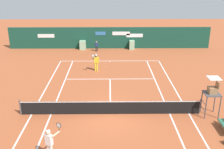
{
  "coord_description": "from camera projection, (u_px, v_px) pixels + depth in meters",
  "views": [
    {
      "loc": [
        -0.08,
        -16.0,
        8.88
      ],
      "look_at": [
        0.16,
        5.42,
        0.8
      ],
      "focal_mm": 43.14,
      "sensor_mm": 36.0,
      "label": 1
    }
  ],
  "objects": [
    {
      "name": "ground_plane",
      "position": [
        110.0,
        110.0,
        18.65
      ],
      "size": [
        80.0,
        80.0,
        0.01
      ],
      "color": "#A8512D"
    },
    {
      "name": "tennis_ball_by_sideline",
      "position": [
        106.0,
        67.0,
        27.12
      ],
      "size": [
        0.07,
        0.07,
        0.07
      ],
      "primitive_type": "sphere",
      "color": "#CCE033",
      "rests_on": "ground_plane"
    },
    {
      "name": "player_on_baseline",
      "position": [
        96.0,
        61.0,
        25.74
      ],
      "size": [
        0.67,
        0.68,
        1.87
      ],
      "rotation": [
        0.0,
        0.0,
        3.11
      ],
      "color": "yellow",
      "rests_on": "ground_plane"
    },
    {
      "name": "umpire_chair",
      "position": [
        212.0,
        92.0,
        17.37
      ],
      "size": [
        1.0,
        1.0,
        2.68
      ],
      "rotation": [
        0.0,
        0.0,
        1.57
      ],
      "color": "#47474C",
      "rests_on": "ground_plane"
    },
    {
      "name": "ball_kid_centre_post",
      "position": [
        97.0,
        46.0,
        32.4
      ],
      "size": [
        0.41,
        0.18,
        1.24
      ],
      "rotation": [
        0.0,
        0.0,
        3.22
      ],
      "color": "black",
      "rests_on": "ground_plane"
    },
    {
      "name": "player_near_side",
      "position": [
        50.0,
        142.0,
        13.46
      ],
      "size": [
        0.85,
        0.64,
        1.86
      ],
      "rotation": [
        0.0,
        0.0,
        -0.5
      ],
      "color": "white",
      "rests_on": "ground_plane"
    },
    {
      "name": "sponsor_back_wall",
      "position": [
        109.0,
        38.0,
        33.53
      ],
      "size": [
        25.0,
        1.02,
        2.66
      ],
      "color": "#144233",
      "rests_on": "ground_plane"
    },
    {
      "name": "tennis_net",
      "position": [
        110.0,
        107.0,
        17.93
      ],
      "size": [
        12.1,
        0.1,
        1.07
      ],
      "color": "#4C4C51",
      "rests_on": "ground_plane"
    }
  ]
}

